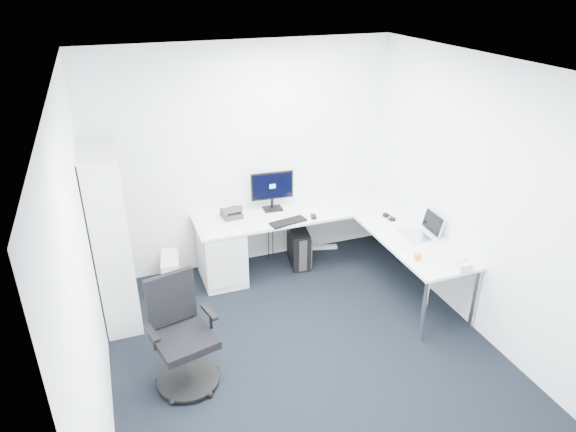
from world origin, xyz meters
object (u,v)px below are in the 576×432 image
object	(u,v)px
monitor	(272,191)
laptop	(415,225)
bookshelf	(110,237)
task_chair	(184,337)
l_desk	(310,251)

from	to	relation	value
monitor	laptop	xyz separation A→B (m)	(1.24, -1.18, -0.12)
bookshelf	laptop	world-z (taller)	bookshelf
laptop	task_chair	bearing A→B (deg)	-164.81
task_chair	laptop	distance (m)	2.72
l_desk	task_chair	bearing A→B (deg)	-143.18
task_chair	laptop	bearing A→B (deg)	-1.27
bookshelf	task_chair	distance (m)	1.46
l_desk	bookshelf	bearing A→B (deg)	178.68
monitor	laptop	distance (m)	1.71
l_desk	monitor	xyz separation A→B (m)	(-0.29, 0.49, 0.62)
monitor	l_desk	bearing A→B (deg)	-55.83
task_chair	monitor	size ratio (longest dim) A/B	2.01
bookshelf	laptop	xyz separation A→B (m)	(3.12, -0.74, -0.06)
laptop	l_desk	bearing A→B (deg)	146.76
bookshelf	task_chair	bearing A→B (deg)	-69.64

